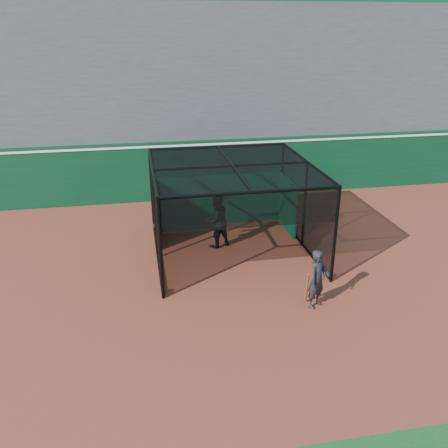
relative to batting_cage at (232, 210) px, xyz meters
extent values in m
plane|color=brown|center=(-0.68, -2.97, -1.45)|extent=(120.00, 120.00, 0.00)
cube|color=#09351C|center=(-0.68, 5.53, -0.20)|extent=(50.00, 0.45, 2.50)
cube|color=white|center=(-0.68, 5.53, 0.90)|extent=(50.00, 0.50, 0.08)
cube|color=#4C4C4F|center=(-0.68, 9.41, 2.43)|extent=(50.00, 7.85, 7.75)
cube|color=#07492C|center=(0.00, 2.37, -0.50)|extent=(4.74, 0.10, 1.90)
cylinder|color=black|center=(-2.43, -2.32, -1.34)|extent=(0.08, 0.22, 0.22)
cylinder|color=black|center=(2.43, -2.32, -1.34)|extent=(0.08, 0.22, 0.22)
cylinder|color=black|center=(-2.43, 2.29, -1.34)|extent=(0.08, 0.22, 0.22)
cylinder|color=black|center=(2.43, 2.29, -1.34)|extent=(0.08, 0.22, 0.22)
imported|color=black|center=(-0.42, 0.49, -0.52)|extent=(1.10, 0.98, 1.85)
imported|color=black|center=(1.52, -3.66, -0.64)|extent=(0.70, 0.65, 1.61)
cylinder|color=#593819|center=(1.27, -3.61, -0.90)|extent=(0.15, 0.37, 0.99)
camera|label=1|loc=(-2.87, -13.80, 5.43)|focal=38.00mm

